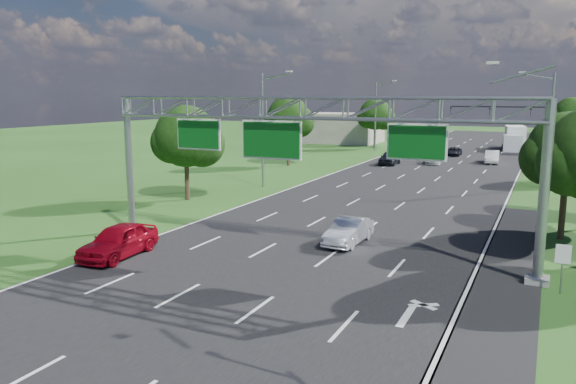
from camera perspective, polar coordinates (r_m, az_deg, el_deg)
The scene contains 21 objects.
ground at distance 46.19m, azimuth 10.17°, elevation -0.47°, with size 220.00×220.00×0.00m, color #224715.
road at distance 46.19m, azimuth 10.17°, elevation -0.47°, with size 18.00×180.00×0.02m, color black.
road_flare at distance 29.16m, azimuth 21.50°, elevation -7.09°, with size 3.00×30.00×0.02m, color black.
sign_gantry at distance 28.32m, azimuth 1.66°, elevation 7.30°, with size 23.50×1.00×9.56m.
regulatory_sign at distance 25.82m, azimuth 26.14°, elevation -6.09°, with size 0.60×0.08×2.10m.
traffic_signal at distance 79.12m, azimuth 22.29°, elevation 6.96°, with size 12.21×0.24×7.00m.
streetlight_l_near at distance 49.63m, azimuth -2.42°, elevation 6.87°, with size 2.97×0.22×10.16m.
streetlight_l_far at distance 82.25m, azimuth 9.02°, elevation 7.94°, with size 2.97×0.22×10.16m.
streetlight_r_mid at distance 54.02m, azimuth 24.93°, elevation 6.21°, with size 2.97×0.22×10.16m.
tree_verge_la at distance 44.25m, azimuth -10.23°, elevation 5.30°, with size 5.76×4.80×7.40m.
tree_verge_lb at distance 65.16m, azimuth 0.11°, elevation 7.45°, with size 5.76×4.80×8.06m.
tree_verge_lc at distance 87.56m, azimuth 8.91°, elevation 7.66°, with size 5.76×4.80×7.62m.
tree_verge_re at distance 92.08m, azimuth 26.86°, elevation 6.96°, with size 5.76×4.80×7.84m.
building_left at distance 98.07m, azimuth 5.07°, elevation 6.51°, with size 14.00×10.00×5.00m, color gray.
red_coupe at distance 29.87m, azimuth -16.84°, elevation -4.75°, with size 1.99×4.94×1.68m, color maroon.
silver_sedan at distance 31.25m, azimuth 6.17°, elevation -3.98°, with size 1.50×4.30×1.42m, color silver.
car_queue_a at distance 69.55m, azimuth 14.58°, elevation 3.34°, with size 1.81×4.44×1.29m, color silver.
car_queue_b at distance 79.37m, azimuth 16.49°, elevation 3.96°, with size 1.87×4.06×1.13m, color black.
car_queue_c at distance 67.41m, azimuth 10.30°, elevation 3.44°, with size 1.91×4.76×1.62m, color black.
car_queue_d at distance 72.06m, azimuth 20.01°, elevation 3.36°, with size 1.58×4.54×1.50m, color silver.
box_truck at distance 91.20m, azimuth 22.01°, elevation 5.07°, with size 3.47×9.49×3.49m.
Camera 1 is at (11.60, -13.96, 8.15)m, focal length 35.00 mm.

